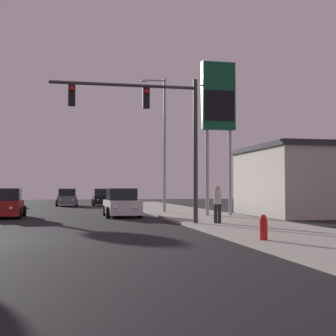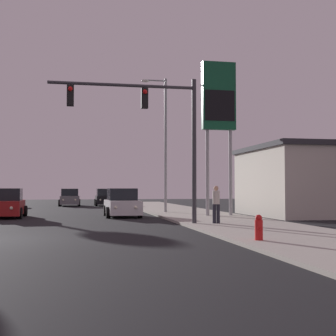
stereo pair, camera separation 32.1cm
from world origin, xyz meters
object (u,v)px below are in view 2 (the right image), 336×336
car_red (6,204)px  traffic_light_mast (154,121)px  fire_hydrant (259,228)px  pedestrian_on_sidewalk (216,203)px  street_lamp (164,137)px  car_white (122,204)px  car_blue (2,198)px  gas_station_sign (219,104)px  car_grey (70,198)px  car_black (105,198)px

car_red → traffic_light_mast: (7.36, -7.83, 3.92)m
fire_hydrant → pedestrian_on_sidewalk: 6.94m
traffic_light_mast → street_lamp: 10.69m
car_white → pedestrian_on_sidewalk: (3.50, -7.70, 0.27)m
traffic_light_mast → fire_hydrant: traffic_light_mast is taller
car_blue → car_white: bearing=115.1°
car_white → pedestrian_on_sidewalk: bearing=112.6°
traffic_light_mast → gas_station_sign: size_ratio=0.73×
car_white → fire_hydrant: bearing=98.8°
car_blue → gas_station_sign: bearing=124.4°
traffic_light_mast → fire_hydrant: size_ratio=8.63×
street_lamp → car_blue: bearing=128.6°
car_red → gas_station_sign: bearing=168.4°
gas_station_sign → fire_hydrant: bearing=-102.0°
car_white → pedestrian_on_sidewalk: 8.46m
car_white → car_blue: bearing=-64.7°
car_grey → pedestrian_on_sidewalk: 27.49m
fire_hydrant → gas_station_sign: bearing=78.0°
car_red → street_lamp: 10.93m
car_black → street_lamp: size_ratio=0.48×
street_lamp → pedestrian_on_sidewalk: bearing=-87.6°
car_grey → car_blue: bearing=-2.0°
car_white → street_lamp: street_lamp is taller
car_black → fire_hydrant: (2.72, -33.31, -0.27)m
street_lamp → fire_hydrant: bearing=-91.0°
car_black → car_grey: bearing=-3.5°
car_red → car_white: (6.63, -0.40, 0.00)m
street_lamp → gas_station_sign: (2.45, -4.64, 1.50)m
car_grey → car_black: bearing=176.0°
street_lamp → car_grey: bearing=112.1°
car_white → car_black: bearing=-92.0°
car_white → car_blue: size_ratio=1.00×
car_red → fire_hydrant: bearing=120.0°
car_black → street_lamp: 16.60m
car_grey → fire_hydrant: (6.15, -33.49, -0.27)m
car_grey → car_black: (3.43, -0.18, 0.00)m
car_grey → car_black: 3.43m
street_lamp → car_red: bearing=-165.0°
pedestrian_on_sidewalk → gas_station_sign: bearing=71.7°
car_red → car_black: (6.65, 18.33, 0.00)m
car_grey → traffic_light_mast: bearing=97.9°
car_white → street_lamp: (3.05, 3.00, 4.36)m
car_grey → gas_station_sign: gas_station_sign is taller
car_white → pedestrian_on_sidewalk: size_ratio=2.60×
car_blue → pedestrian_on_sidewalk: pedestrian_on_sidewalk is taller
car_grey → traffic_light_mast: (4.13, -26.33, 3.92)m
pedestrian_on_sidewalk → car_white: bearing=114.4°
car_red → fire_hydrant: (9.38, -14.98, -0.27)m
gas_station_sign → fire_hydrant: 14.58m
car_grey → gas_station_sign: bearing=112.4°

